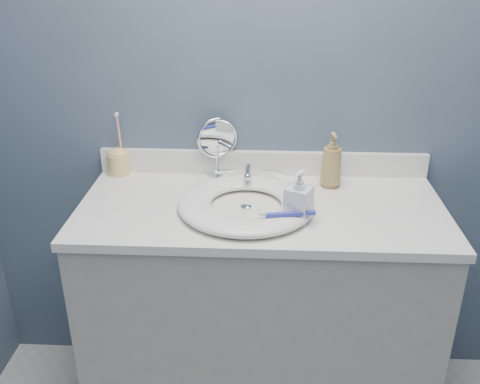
# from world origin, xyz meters

# --- Properties ---
(back_wall) EXTENTS (2.20, 0.02, 2.40)m
(back_wall) POSITION_xyz_m (0.00, 1.25, 1.20)
(back_wall) COLOR #425363
(back_wall) RESTS_ON ground
(vanity_cabinet) EXTENTS (1.20, 0.55, 0.85)m
(vanity_cabinet) POSITION_xyz_m (0.00, 0.97, 0.42)
(vanity_cabinet) COLOR #B1ACA2
(vanity_cabinet) RESTS_ON ground
(countertop) EXTENTS (1.22, 0.57, 0.03)m
(countertop) POSITION_xyz_m (0.00, 0.97, 0.86)
(countertop) COLOR white
(countertop) RESTS_ON vanity_cabinet
(backsplash) EXTENTS (1.22, 0.02, 0.09)m
(backsplash) POSITION_xyz_m (0.00, 1.24, 0.93)
(backsplash) COLOR white
(backsplash) RESTS_ON countertop
(basin) EXTENTS (0.45, 0.45, 0.04)m
(basin) POSITION_xyz_m (-0.05, 0.94, 0.90)
(basin) COLOR white
(basin) RESTS_ON countertop
(drain) EXTENTS (0.04, 0.04, 0.01)m
(drain) POSITION_xyz_m (-0.05, 0.94, 0.88)
(drain) COLOR silver
(drain) RESTS_ON countertop
(faucet) EXTENTS (0.25, 0.13, 0.07)m
(faucet) POSITION_xyz_m (-0.05, 1.14, 0.91)
(faucet) COLOR silver
(faucet) RESTS_ON countertop
(makeup_mirror) EXTENTS (0.15, 0.09, 0.23)m
(makeup_mirror) POSITION_xyz_m (-0.17, 1.21, 1.00)
(makeup_mirror) COLOR silver
(makeup_mirror) RESTS_ON countertop
(soap_bottle_amber) EXTENTS (0.08, 0.08, 0.20)m
(soap_bottle_amber) POSITION_xyz_m (0.24, 1.14, 0.98)
(soap_bottle_amber) COLOR #A18048
(soap_bottle_amber) RESTS_ON countertop
(soap_bottle_clear) EXTENTS (0.10, 0.10, 0.17)m
(soap_bottle_clear) POSITION_xyz_m (0.12, 0.88, 0.96)
(soap_bottle_clear) COLOR silver
(soap_bottle_clear) RESTS_ON countertop
(toothbrush_holder) EXTENTS (0.08, 0.08, 0.24)m
(toothbrush_holder) POSITION_xyz_m (-0.54, 1.21, 0.93)
(toothbrush_holder) COLOR #EEC477
(toothbrush_holder) RESTS_ON countertop
(toothbrush_lying) EXTENTS (0.17, 0.05, 0.02)m
(toothbrush_lying) POSITION_xyz_m (0.08, 0.83, 0.92)
(toothbrush_lying) COLOR #3238B1
(toothbrush_lying) RESTS_ON basin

